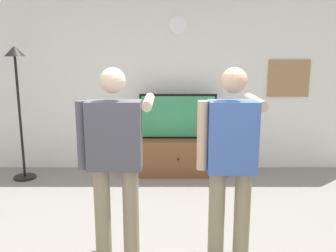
# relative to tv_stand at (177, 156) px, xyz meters

# --- Properties ---
(back_wall) EXTENTS (6.40, 0.10, 2.70)m
(back_wall) POSITION_rel_tv_stand_xyz_m (-0.20, 0.35, 1.07)
(back_wall) COLOR silver
(back_wall) RESTS_ON ground_plane
(tv_stand) EXTENTS (1.43, 0.48, 0.55)m
(tv_stand) POSITION_rel_tv_stand_xyz_m (0.00, 0.00, 0.00)
(tv_stand) COLOR brown
(tv_stand) RESTS_ON ground_plane
(television) EXTENTS (1.15, 0.07, 0.68)m
(television) POSITION_rel_tv_stand_xyz_m (0.00, 0.05, 0.62)
(television) COLOR black
(television) RESTS_ON tv_stand
(wall_clock) EXTENTS (0.27, 0.03, 0.27)m
(wall_clock) POSITION_rel_tv_stand_xyz_m (0.00, 0.29, 1.96)
(wall_clock) COLOR white
(framed_picture) EXTENTS (0.64, 0.04, 0.57)m
(framed_picture) POSITION_rel_tv_stand_xyz_m (1.71, 0.30, 1.17)
(framed_picture) COLOR #997047
(floor_lamp) EXTENTS (0.32, 0.32, 1.93)m
(floor_lamp) POSITION_rel_tv_stand_xyz_m (-2.29, -0.20, 1.10)
(floor_lamp) COLOR black
(floor_lamp) RESTS_ON ground_plane
(person_standing_nearer_lamp) EXTENTS (0.63, 0.78, 1.75)m
(person_standing_nearer_lamp) POSITION_rel_tv_stand_xyz_m (-0.60, -2.42, 0.73)
(person_standing_nearer_lamp) COLOR gray
(person_standing_nearer_lamp) RESTS_ON ground_plane
(person_standing_nearer_couch) EXTENTS (0.58, 0.78, 1.75)m
(person_standing_nearer_couch) POSITION_rel_tv_stand_xyz_m (0.38, -2.44, 0.72)
(person_standing_nearer_couch) COLOR gray
(person_standing_nearer_couch) RESTS_ON ground_plane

